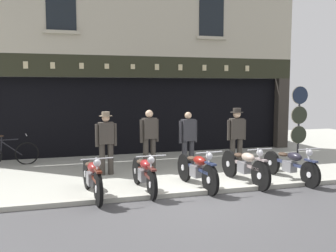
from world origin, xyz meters
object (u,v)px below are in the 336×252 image
object	(u,v)px
advert_board_near	(56,108)
motorcycle_center_right	(245,165)
motorcycle_left	(92,176)
salesman_left	(106,140)
tyre_sign_pole	(299,116)
assistant_far_right	(236,134)
motorcycle_center	(197,169)
leaning_bicycle	(8,153)
motorcycle_center_left	(144,173)
motorcycle_right	(290,164)
salesman_right	(188,137)
shopkeeper_center	(149,137)

from	to	relation	value
advert_board_near	motorcycle_center_right	bearing A→B (deg)	-47.96
motorcycle_left	motorcycle_center_right	distance (m)	3.56
salesman_left	tyre_sign_pole	size ratio (longest dim) A/B	0.71
motorcycle_center_right	assistant_far_right	size ratio (longest dim) A/B	1.21
motorcycle_center	advert_board_near	xyz separation A→B (m)	(-3.07, 4.80, 1.17)
leaning_bicycle	assistant_far_right	bearing A→B (deg)	63.80
motorcycle_center_left	leaning_bicycle	size ratio (longest dim) A/B	1.16
motorcycle_right	leaning_bicycle	distance (m)	7.84
motorcycle_center_right	assistant_far_right	distance (m)	1.88
salesman_right	motorcycle_center	bearing A→B (deg)	69.08
motorcycle_right	leaning_bicycle	world-z (taller)	leaning_bicycle
motorcycle_left	assistant_far_right	size ratio (longest dim) A/B	1.20
leaning_bicycle	motorcycle_left	bearing A→B (deg)	20.54
motorcycle_right	salesman_right	distance (m)	2.85
motorcycle_right	salesman_right	world-z (taller)	salesman_right
motorcycle_left	shopkeeper_center	bearing A→B (deg)	-134.27
shopkeeper_center	salesman_right	distance (m)	1.10
motorcycle_right	advert_board_near	size ratio (longest dim) A/B	2.06
motorcycle_right	assistant_far_right	xyz separation A→B (m)	(-0.58, 1.76, 0.54)
motorcycle_center_right	assistant_far_right	world-z (taller)	assistant_far_right
salesman_left	leaning_bicycle	xyz separation A→B (m)	(-2.62, 1.93, -0.55)
motorcycle_left	motorcycle_right	distance (m)	4.76
salesman_left	advert_board_near	world-z (taller)	advert_board_near
tyre_sign_pole	salesman_left	bearing A→B (deg)	-173.07
motorcycle_center	motorcycle_right	world-z (taller)	motorcycle_center
motorcycle_right	shopkeeper_center	distance (m)	3.72
advert_board_near	leaning_bicycle	distance (m)	2.10
assistant_far_right	tyre_sign_pole	xyz separation A→B (m)	(2.68, 0.90, 0.40)
motorcycle_center_left	motorcycle_left	bearing A→B (deg)	2.98
motorcycle_center_left	motorcycle_right	xyz separation A→B (m)	(3.63, -0.08, -0.00)
motorcycle_right	leaning_bicycle	bearing A→B (deg)	-33.41
salesman_left	shopkeeper_center	size ratio (longest dim) A/B	0.99
assistant_far_right	advert_board_near	xyz separation A→B (m)	(-4.91, 3.06, 0.65)
motorcycle_center_left	motorcycle_center_right	xyz separation A→B (m)	(2.43, -0.01, 0.02)
motorcycle_right	tyre_sign_pole	size ratio (longest dim) A/B	0.89
motorcycle_center	tyre_sign_pole	distance (m)	5.32
assistant_far_right	leaning_bicycle	xyz separation A→B (m)	(-6.27, 2.05, -0.58)
salesman_left	shopkeeper_center	bearing A→B (deg)	-173.83
salesman_left	assistant_far_right	xyz separation A→B (m)	(3.66, -0.12, 0.03)
motorcycle_center_right	leaning_bicycle	distance (m)	6.78
salesman_right	tyre_sign_pole	size ratio (longest dim) A/B	0.69
motorcycle_right	salesman_left	distance (m)	4.67
motorcycle_left	leaning_bicycle	size ratio (longest dim) A/B	1.21
advert_board_near	motorcycle_center_left	bearing A→B (deg)	-68.65
salesman_right	leaning_bicycle	xyz separation A→B (m)	(-4.92, 1.78, -0.51)
assistant_far_right	motorcycle_center	bearing A→B (deg)	46.14
assistant_far_right	leaning_bicycle	size ratio (longest dim) A/B	1.01
motorcycle_center_left	advert_board_near	world-z (taller)	advert_board_near
motorcycle_center	motorcycle_center_right	size ratio (longest dim) A/B	0.97
salesman_left	motorcycle_right	bearing A→B (deg)	152.63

